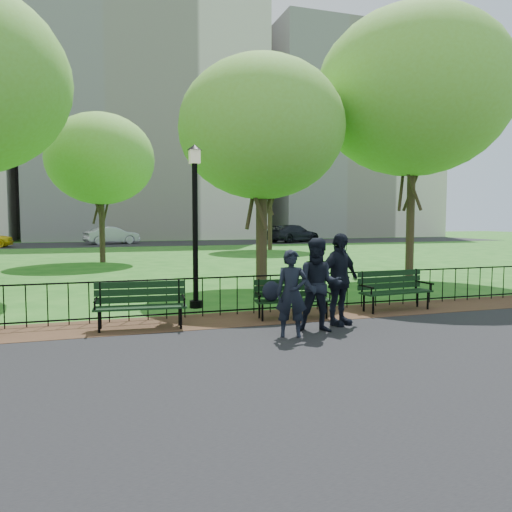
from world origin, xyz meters
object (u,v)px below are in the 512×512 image
object	(u,v)px
sedan_dark	(293,233)
lamppost	(195,220)
tree_far_c	(100,159)
person_left	(292,293)
park_bench_right_a	(394,286)
person_mid	(319,285)
person_right	(339,279)
tree_near_e	(262,129)
park_bench_main	(282,293)
tree_mid_e	(413,93)
tree_far_e	(270,157)
sedan_silver	(112,235)
park_bench_left_a	(140,300)

from	to	relation	value
sedan_dark	lamppost	bearing A→B (deg)	130.58
tree_far_c	person_left	xyz separation A→B (m)	(3.08, -17.56, -4.30)
park_bench_right_a	person_mid	xyz separation A→B (m)	(-2.68, -1.54, 0.33)
person_left	person_mid	world-z (taller)	person_mid
person_right	tree_near_e	bearing A→B (deg)	65.77
park_bench_main	lamppost	distance (m)	2.97
tree_mid_e	person_mid	bearing A→B (deg)	-135.52
person_left	tree_far_e	bearing A→B (deg)	89.80
tree_far_e	person_mid	world-z (taller)	tree_far_e
tree_mid_e	sedan_silver	bearing A→B (deg)	107.88
park_bench_main	person_mid	world-z (taller)	person_mid
tree_far_e	tree_far_c	bearing A→B (deg)	-149.48
person_right	lamppost	bearing A→B (deg)	107.56
park_bench_main	tree_far_e	world-z (taller)	tree_far_e
tree_far_c	person_right	bearing A→B (deg)	-75.48
park_bench_main	tree_far_e	bearing A→B (deg)	78.05
person_mid	sedan_dark	size ratio (longest dim) A/B	0.33
park_bench_left_a	tree_near_e	xyz separation A→B (m)	(4.13, 4.67, 4.38)
lamppost	tree_mid_e	bearing A→B (deg)	20.38
park_bench_main	tree_far_e	xyz separation A→B (m)	(7.77, 22.66, 5.79)
tree_near_e	tree_far_c	bearing A→B (deg)	112.17
park_bench_right_a	tree_near_e	size ratio (longest dim) A/B	0.26
lamppost	tree_mid_e	world-z (taller)	tree_mid_e
tree_mid_e	person_left	world-z (taller)	tree_mid_e
park_bench_right_a	person_right	world-z (taller)	person_right
park_bench_left_a	park_bench_right_a	size ratio (longest dim) A/B	0.98
tree_near_e	person_left	world-z (taller)	tree_near_e
park_bench_right_a	tree_mid_e	bearing A→B (deg)	46.90
tree_far_e	person_mid	bearing A→B (deg)	-107.41
tree_near_e	person_left	xyz separation A→B (m)	(-1.52, -6.26, -4.14)
lamppost	park_bench_right_a	bearing A→B (deg)	-22.25
sedan_silver	park_bench_left_a	bearing A→B (deg)	161.97
person_right	sedan_dark	size ratio (longest dim) A/B	0.35
park_bench_left_a	park_bench_right_a	world-z (taller)	park_bench_right_a
lamppost	sedan_dark	bearing A→B (deg)	63.65
tree_far_c	sedan_dark	bearing A→B (deg)	43.63
tree_far_e	sedan_silver	xyz separation A→B (m)	(-10.23, 11.15, -5.63)
tree_far_e	person_left	bearing A→B (deg)	-108.67
park_bench_main	tree_far_e	size ratio (longest dim) A/B	0.18
park_bench_main	lamppost	bearing A→B (deg)	133.79
person_mid	person_right	size ratio (longest dim) A/B	0.96
tree_far_c	person_right	xyz separation A→B (m)	(4.38, -16.92, -4.16)
park_bench_main	tree_far_c	xyz separation A→B (m)	(-3.49, 16.03, 4.53)
park_bench_main	person_left	world-z (taller)	person_left
sedan_dark	park_bench_left_a	bearing A→B (deg)	129.82
park_bench_left_a	sedan_silver	distance (m)	33.76
lamppost	tree_near_e	xyz separation A→B (m)	(2.62, 2.71, 2.79)
park_bench_right_a	tree_far_e	bearing A→B (deg)	73.09
tree_near_e	tree_mid_e	bearing A→B (deg)	3.77
park_bench_left_a	park_bench_right_a	distance (m)	5.94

